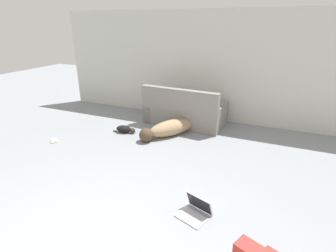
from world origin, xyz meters
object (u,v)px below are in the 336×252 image
(couch, at_px, (184,113))
(dog, at_px, (169,128))
(cat, at_px, (125,129))
(book_cream, at_px, (54,141))
(laptop_open, at_px, (196,209))

(couch, xyz_separation_m, dog, (-0.06, -0.74, -0.12))
(dog, relative_size, cat, 2.77)
(couch, relative_size, book_cream, 8.20)
(dog, xyz_separation_m, cat, (-0.90, -0.23, -0.08))
(couch, height_order, laptop_open, couch)
(book_cream, bearing_deg, dog, 30.73)
(dog, bearing_deg, book_cream, -25.81)
(cat, xyz_separation_m, laptop_open, (2.13, -1.83, 0.00))
(couch, bearing_deg, cat, 49.09)
(couch, height_order, dog, couch)
(couch, relative_size, dog, 1.30)
(dog, height_order, laptop_open, dog)
(cat, bearing_deg, dog, 4.40)
(dog, bearing_deg, couch, -151.10)
(laptop_open, bearing_deg, cat, 158.59)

